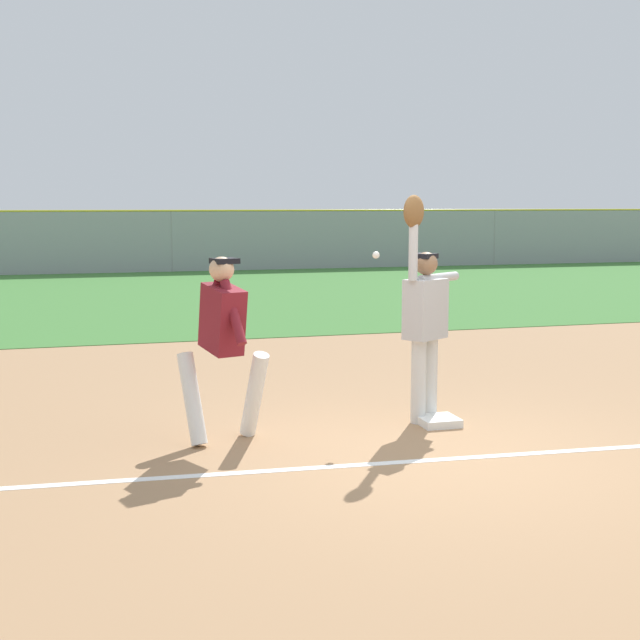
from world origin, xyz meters
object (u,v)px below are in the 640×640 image
parked_car_blue (356,243)px  fielder (424,312)px  baseball (376,255)px  parked_car_tan (193,245)px  first_base (438,421)px  runner (223,336)px  parked_car_black (6,247)px

parked_car_blue → fielder: bearing=-105.4°
baseball → parked_car_tan: baseball is taller
first_base → parked_car_tan: (0.70, 24.02, 0.63)m
parked_car_tan → parked_car_blue: 6.27m
runner → baseball: size_ratio=23.24×
runner → baseball: (1.65, 0.49, 0.68)m
runner → parked_car_black: 24.70m
fielder → parked_car_tan: size_ratio=0.51×
parked_car_black → runner: bearing=-88.1°
runner → parked_car_tan: runner is taller
baseball → parked_car_black: bearing=102.5°
baseball → parked_car_blue: 24.74m
parked_car_blue → runner: bearing=-109.7°
first_base → fielder: bearing=117.6°
parked_car_tan → parked_car_blue: bearing=2.9°
baseball → parked_car_tan: size_ratio=0.02×
first_base → parked_car_tan: parked_car_tan is taller
fielder → runner: fielder is taller
runner → parked_car_blue: runner is taller
runner → parked_car_blue: size_ratio=0.39×
fielder → parked_car_tan: (0.79, 23.84, -0.45)m
fielder → baseball: size_ratio=30.81×
baseball → parked_car_black: (-5.29, 23.94, -1.01)m
first_base → baseball: size_ratio=5.14×
fielder → parked_car_black: size_ratio=0.50×
parked_car_black → parked_car_blue: same height
baseball → fielder: bearing=-35.6°
runner → parked_car_tan: size_ratio=0.38×
fielder → first_base: bearing=175.4°
fielder → parked_car_tan: fielder is taller
first_base → parked_car_blue: size_ratio=0.09×
fielder → runner: bearing=63.1°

